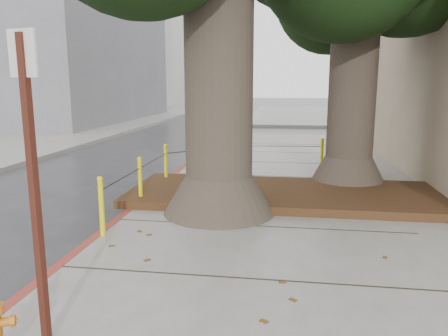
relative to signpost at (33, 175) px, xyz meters
The scene contains 10 objects.
ground 2.64m from the signpost, 52.36° to the left, with size 140.00×140.00×0.00m, color #28282B.
sidewalk_far 32.44m from the signpost, 77.12° to the left, with size 16.00×20.00×0.15m, color slate.
curb_red 4.47m from the signpost, 100.79° to the left, with size 0.14×26.00×0.16m, color maroon.
planter_bed 6.07m from the signpost, 68.85° to the left, with size 6.40×2.60×0.16m, color black.
building_far_grey 27.65m from the signpost, 120.29° to the left, with size 12.00×16.00×12.00m, color slate.
building_far_white 49.52m from the signpost, 108.71° to the left, with size 12.00×18.00×15.00m, color silver.
bollard_ring 6.06m from the signpost, 86.59° to the left, with size 3.79×5.39×0.95m.
signpost is the anchor object (origin of this frame).
car_silver 21.24m from the signpost, 69.97° to the left, with size 1.59×3.95×1.35m, color #99999D.
car_dark 22.52m from the signpost, 120.54° to the left, with size 1.61×3.95×1.15m, color black.
Camera 1 is at (0.92, -4.94, 2.49)m, focal length 35.00 mm.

